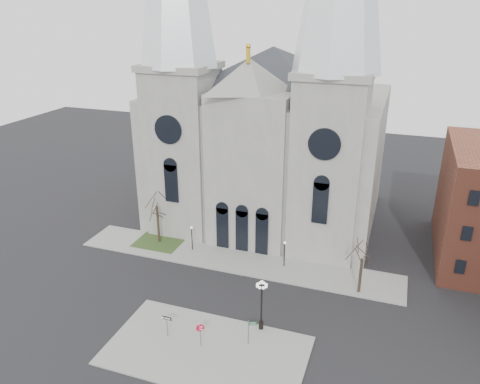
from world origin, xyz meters
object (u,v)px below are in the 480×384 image
(globe_lamp, at_px, (262,299))
(street_name_sign, at_px, (249,330))
(stop_sign, at_px, (200,330))
(one_way_sign, at_px, (167,322))

(globe_lamp, relative_size, street_name_sign, 2.17)
(stop_sign, height_order, street_name_sign, street_name_sign)
(stop_sign, relative_size, street_name_sign, 1.00)
(stop_sign, height_order, one_way_sign, stop_sign)
(globe_lamp, xyz_separation_m, one_way_sign, (-7.96, -3.97, -1.83))
(stop_sign, relative_size, one_way_sign, 1.07)
(one_way_sign, xyz_separation_m, street_name_sign, (7.55, 1.59, -0.11))
(globe_lamp, bearing_deg, one_way_sign, -153.49)
(globe_lamp, bearing_deg, stop_sign, -136.87)
(stop_sign, bearing_deg, street_name_sign, 16.25)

